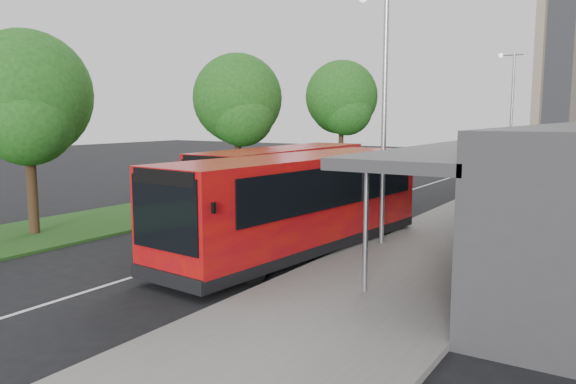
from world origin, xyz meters
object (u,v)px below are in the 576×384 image
Objects in this scene: tree_near at (28,104)px; car_far at (495,154)px; tree_far at (342,102)px; bus_main at (299,204)px; car_near at (515,158)px; bus_second at (285,182)px; lamp_post_near at (382,101)px; litter_bin at (484,197)px; tree_mid at (238,104)px; bollard at (507,179)px; lamp_post_far at (510,108)px.

car_far is (5.89, 45.94, -4.15)m from tree_near.
bus_main is at bearing -66.15° from tree_far.
tree_far is at bearing 119.19° from bus_main.
bus_main reaches higher than car_near.
tree_far reaches higher than bus_second.
litter_bin is at bearing 82.62° from lamp_post_near.
tree_near is at bearing -90.00° from tree_far.
tree_mid is 34.72m from car_far.
tree_mid is at bearing 90.00° from tree_near.
lamp_post_near is 41.54m from car_far.
tree_far reaches higher than car_near.
tree_near is 0.96× the size of tree_mid.
tree_far reaches higher than car_far.
tree_mid is 0.92× the size of tree_far.
bollard reaches higher than car_far.
tree_near is 0.90× the size of lamp_post_near.
tree_mid is at bearing 142.58° from bus_second.
lamp_post_far reaches higher than car_near.
lamp_post_near is 7.13m from bus_second.
car_near is (8.78, 40.06, -4.05)m from tree_near.
tree_far is 16.48m from litter_bin.
tree_far is 11.18m from lamp_post_far.
bollard is at bearing 88.17° from bus_main.
bus_second reaches higher than litter_bin.
litter_bin is at bearing 40.85° from bus_second.
litter_bin is (12.31, -9.91, -4.65)m from tree_far.
lamp_post_far is at bearing 96.22° from litter_bin.
car_far is (-2.89, 5.88, -0.10)m from car_near.
tree_mid is 0.69× the size of bus_main.
tree_mid is at bearing -140.00° from bollard.
bus_main is 3.46× the size of car_far.
tree_mid reaches higher than bus_main.
bus_main is 37.23m from car_near.
tree_near is 0.90× the size of lamp_post_far.
tree_mid is 13.49m from bus_main.
tree_near is 25.12m from bollard.
bus_main is at bearing -77.97° from car_far.
car_far is (-5.85, 24.09, -0.17)m from bollard.
tree_mid is 0.94× the size of lamp_post_far.
car_near is (-0.57, 37.21, -0.94)m from bus_main.
lamp_post_near is at bearing -103.53° from car_near.
tree_far is at bearing 107.78° from bus_second.
lamp_post_far reaches higher than tree_mid.
tree_mid reaches higher than bus_second.
bus_second is (5.52, -4.04, -3.36)m from tree_mid.
tree_near is 6.64× the size of bollard.
tree_far is 1.02× the size of lamp_post_far.
bus_main reaches higher than car_far.
bus_second is 9.19m from litter_bin.
lamp_post_near is 10.08m from litter_bin.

